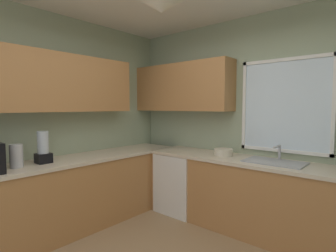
% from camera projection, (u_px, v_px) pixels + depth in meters
% --- Properties ---
extents(room_shell, '(4.05, 3.87, 2.74)m').
position_uv_depth(room_shell, '(165.00, 77.00, 2.55)').
color(room_shell, '#9EAD8E').
rests_on(room_shell, ground_plane).
extents(counter_run_left, '(0.65, 3.48, 0.88)m').
position_uv_depth(counter_run_left, '(58.00, 198.00, 3.13)').
color(counter_run_left, '#AD7542').
rests_on(counter_run_left, ground_plane).
extents(counter_run_back, '(3.14, 0.65, 0.88)m').
position_uv_depth(counter_run_back, '(265.00, 199.00, 3.09)').
color(counter_run_back, '#AD7542').
rests_on(counter_run_back, ground_plane).
extents(dishwasher, '(0.60, 0.60, 0.84)m').
position_uv_depth(dishwasher, '(182.00, 182.00, 3.86)').
color(dishwasher, white).
rests_on(dishwasher, ground_plane).
extents(kettle, '(0.13, 0.13, 0.24)m').
position_uv_depth(kettle, '(16.00, 156.00, 2.74)').
color(kettle, '#B7B7BC').
rests_on(kettle, counter_run_left).
extents(sink_assembly, '(0.64, 0.40, 0.19)m').
position_uv_depth(sink_assembly, '(275.00, 162.00, 3.01)').
color(sink_assembly, '#9EA0A5').
rests_on(sink_assembly, counter_run_back).
extents(bowl, '(0.24, 0.24, 0.09)m').
position_uv_depth(bowl, '(223.00, 152.00, 3.42)').
color(bowl, beige).
rests_on(bowl, counter_run_back).
extents(blender_appliance, '(0.15, 0.15, 0.36)m').
position_uv_depth(blender_appliance, '(43.00, 149.00, 2.97)').
color(blender_appliance, black).
rests_on(blender_appliance, counter_run_left).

